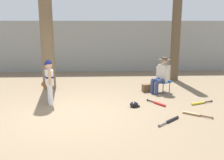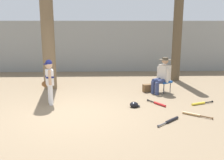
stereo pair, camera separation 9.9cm
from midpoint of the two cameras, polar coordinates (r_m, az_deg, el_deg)
ground_plane at (r=6.73m, az=-8.44°, el=-7.42°), size 60.00×60.00×0.00m
concrete_back_wall at (r=12.24m, az=-5.49°, el=7.60°), size 18.00×0.36×2.41m
tree_near_player at (r=9.09m, az=-14.22°, el=12.77°), size 0.70×0.70×5.43m
tree_behind_spectator at (r=10.49m, az=14.98°, el=12.00°), size 0.51×0.51×4.97m
young_ballplayer at (r=7.39m, az=-13.70°, el=0.21°), size 0.44×0.56×1.31m
folding_stool at (r=8.66m, az=12.07°, el=-0.44°), size 0.55×0.55×0.41m
seated_spectator at (r=8.54m, az=11.68°, el=1.28°), size 0.66×0.57×1.20m
handbag_beside_stool at (r=8.71m, az=8.48°, el=-1.81°), size 0.38×0.27×0.26m
bat_wood_tan at (r=6.80m, az=18.47°, el=-7.44°), size 0.65×0.50×0.07m
bat_red_barrel at (r=7.41m, az=10.86°, el=-5.31°), size 0.45×0.62×0.07m
bat_yellow_trainer at (r=7.76m, az=19.70°, el=-5.02°), size 0.73×0.32×0.07m
bat_black_composite at (r=6.25m, az=13.59°, el=-8.94°), size 0.63×0.57×0.07m
batting_helmet_black at (r=7.11m, az=5.42°, el=-5.61°), size 0.28×0.22×0.16m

